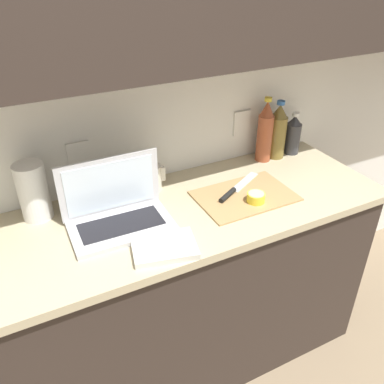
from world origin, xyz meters
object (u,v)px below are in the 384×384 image
laptop (117,210)px  lemon_half_cut (256,197)px  knife (233,191)px  bottle_green_soda (265,132)px  measuring_cup (151,178)px  bottle_water_clear (293,135)px  bottle_oil_tall (278,132)px  cutting_board (245,196)px  paper_towel_roll (33,192)px

laptop → lemon_half_cut: laptop is taller
knife → bottle_green_soda: (0.31, 0.21, 0.13)m
laptop → measuring_cup: bearing=40.8°
knife → bottle_water_clear: bottle_water_clear is taller
bottle_green_soda → bottle_oil_tall: bearing=0.0°
cutting_board → bottle_green_soda: bearing=43.1°
bottle_green_soda → bottle_water_clear: bearing=-0.0°
paper_towel_roll → cutting_board: bearing=-16.9°
laptop → cutting_board: size_ratio=0.96×
knife → bottle_water_clear: size_ratio=1.32×
bottle_green_soda → measuring_cup: 0.60m
cutting_board → lemon_half_cut: 0.07m
lemon_half_cut → bottle_oil_tall: size_ratio=0.26×
bottle_green_soda → cutting_board: bearing=-136.9°
lemon_half_cut → bottle_water_clear: 0.54m
bottle_water_clear → paper_towel_roll: bearing=-179.5°
bottle_water_clear → paper_towel_roll: size_ratio=0.93×
knife → bottle_green_soda: 0.39m
paper_towel_roll → lemon_half_cut: bearing=-20.5°
laptop → bottle_oil_tall: size_ratio=1.35×
bottle_oil_tall → bottle_water_clear: bearing=-0.0°
knife → bottle_water_clear: bearing=-5.0°
laptop → paper_towel_roll: laptop is taller
measuring_cup → cutting_board: bearing=-35.9°
bottle_oil_tall → paper_towel_roll: (-1.14, -0.01, -0.02)m
laptop → bottle_oil_tall: bearing=13.5°
laptop → bottle_green_soda: bottle_green_soda is taller
paper_towel_roll → measuring_cup: bearing=-0.8°
lemon_half_cut → bottle_green_soda: bottle_green_soda is taller
bottle_oil_tall → measuring_cup: bearing=-178.5°
knife → bottle_oil_tall: bearing=0.3°
cutting_board → paper_towel_roll: size_ratio=1.77×
laptop → bottle_oil_tall: (0.88, 0.19, 0.07)m
bottle_oil_tall → cutting_board: bearing=-143.9°
laptop → cutting_board: laptop is taller
cutting_board → bottle_oil_tall: (0.35, 0.25, 0.13)m
knife → paper_towel_roll: bearing=136.1°
knife → lemon_half_cut: size_ratio=3.80×
laptop → measuring_cup: size_ratio=3.40×
bottle_green_soda → lemon_half_cut: bearing=-129.4°
bottle_green_soda → measuring_cup: (-0.59, -0.02, -0.09)m
measuring_cup → bottle_oil_tall: bearing=1.5°
lemon_half_cut → paper_towel_roll: 0.87m
knife → paper_towel_roll: size_ratio=1.23×
cutting_board → knife: knife is taller
bottle_green_soda → paper_towel_roll: size_ratio=1.38×
laptop → measuring_cup: laptop is taller
laptop → bottle_green_soda: size_ratio=1.23×
laptop → lemon_half_cut: size_ratio=5.23×
lemon_half_cut → measuring_cup: bearing=138.7°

